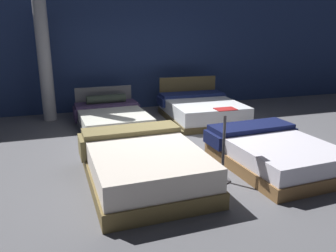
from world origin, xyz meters
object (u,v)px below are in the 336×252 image
bed_0 (144,165)px  bed_1 (274,153)px  bed_2 (112,117)px  price_sign (223,154)px  support_pillar (43,45)px  bed_3 (201,109)px

bed_0 → bed_1: 2.09m
bed_0 → bed_2: bed_2 is taller
bed_2 → bed_0: bearing=-92.8°
price_sign → support_pillar: support_pillar is taller
bed_1 → price_sign: price_sign is taller
bed_0 → bed_2: 3.02m
bed_0 → support_pillar: bearing=106.6°
support_pillar → bed_0: bearing=-71.9°
bed_1 → bed_3: 3.02m
bed_2 → price_sign: size_ratio=1.91×
support_pillar → bed_1: bearing=-50.2°
bed_2 → bed_3: bed_3 is taller
bed_0 → bed_1: bed_0 is taller
bed_3 → bed_2: bearing=180.0°
bed_1 → support_pillar: 5.54m
bed_1 → bed_3: bearing=85.7°
bed_3 → support_pillar: bearing=164.4°
price_sign → support_pillar: (-2.39, 4.34, 1.33)m
bed_1 → bed_2: bed_2 is taller
bed_0 → support_pillar: (-1.32, 4.03, 1.48)m
bed_3 → price_sign: (-1.08, -3.27, 0.17)m
bed_0 → bed_3: 3.66m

